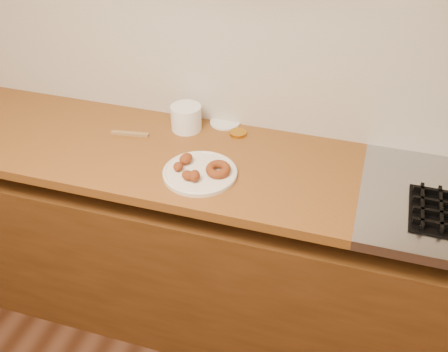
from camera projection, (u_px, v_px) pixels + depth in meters
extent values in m
cube|color=tan|center=(253.00, 21.00, 2.00)|extent=(4.00, 0.02, 2.70)
cube|color=#5A3114|center=(228.00, 257.00, 2.32)|extent=(3.60, 0.60, 0.77)
cube|color=brown|center=(80.00, 140.00, 2.19)|extent=(2.30, 0.62, 0.04)
cube|color=#BAB6A6|center=(251.00, 59.00, 2.07)|extent=(3.60, 0.02, 0.60)
cube|color=black|center=(422.00, 205.00, 1.78)|extent=(0.01, 0.24, 0.02)
cube|color=black|center=(441.00, 209.00, 1.77)|extent=(0.01, 0.24, 0.02)
cylinder|color=silver|center=(200.00, 173.00, 1.95)|extent=(0.28, 0.28, 0.02)
torus|color=brown|center=(218.00, 169.00, 1.93)|extent=(0.11, 0.11, 0.04)
ellipsoid|color=brown|center=(186.00, 159.00, 1.98)|extent=(0.06, 0.07, 0.04)
ellipsoid|color=brown|center=(178.00, 167.00, 1.94)|extent=(0.05, 0.05, 0.03)
ellipsoid|color=brown|center=(188.00, 175.00, 1.89)|extent=(0.06, 0.06, 0.03)
ellipsoid|color=brown|center=(195.00, 176.00, 1.89)|extent=(0.05, 0.06, 0.04)
cylinder|color=white|center=(186.00, 118.00, 2.19)|extent=(0.15, 0.15, 0.11)
cylinder|color=white|center=(225.00, 122.00, 2.26)|extent=(0.16, 0.16, 0.01)
cylinder|color=#B6781A|center=(238.00, 133.00, 2.18)|extent=(0.07, 0.07, 0.01)
cube|color=olive|center=(130.00, 134.00, 2.18)|extent=(0.16, 0.04, 0.01)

